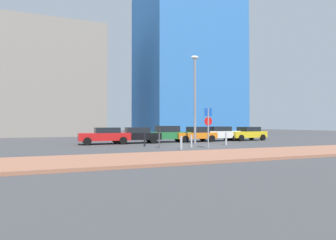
% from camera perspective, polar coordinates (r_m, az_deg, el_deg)
% --- Properties ---
extents(ground_plane, '(120.00, 120.00, 0.00)m').
position_cam_1_polar(ground_plane, '(20.64, 6.67, -5.58)').
color(ground_plane, '#424244').
extents(sidewalk_brick, '(40.00, 4.38, 0.14)m').
position_cam_1_polar(sidewalk_brick, '(15.53, 17.25, -6.80)').
color(sidewalk_brick, '#9E664C').
rests_on(sidewalk_brick, ground).
extents(parked_car_red, '(4.23, 1.99, 1.41)m').
position_cam_1_polar(parked_car_red, '(23.48, -13.18, -3.19)').
color(parked_car_red, red).
rests_on(parked_car_red, ground).
extents(parked_car_black, '(4.69, 2.15, 1.41)m').
position_cam_1_polar(parked_car_black, '(24.14, -6.99, -3.17)').
color(parked_car_black, black).
rests_on(parked_car_black, ground).
extents(parked_car_green, '(4.47, 2.05, 1.54)m').
position_cam_1_polar(parked_car_green, '(25.50, -0.27, -2.95)').
color(parked_car_green, '#237238').
rests_on(parked_car_green, ground).
extents(parked_car_orange, '(4.11, 2.06, 1.45)m').
position_cam_1_polar(parked_car_orange, '(26.42, 5.80, -2.97)').
color(parked_car_orange, orange).
rests_on(parked_car_orange, ground).
extents(parked_car_white, '(4.07, 2.19, 1.46)m').
position_cam_1_polar(parked_car_white, '(27.95, 10.72, -2.78)').
color(parked_car_white, white).
rests_on(parked_car_white, ground).
extents(parked_car_yellow, '(4.33, 2.16, 1.42)m').
position_cam_1_polar(parked_car_yellow, '(29.53, 16.35, -2.72)').
color(parked_car_yellow, gold).
rests_on(parked_car_yellow, ground).
extents(parking_sign_post, '(0.60, 0.10, 2.82)m').
position_cam_1_polar(parking_sign_post, '(18.96, 8.50, -0.61)').
color(parking_sign_post, gray).
rests_on(parking_sign_post, ground).
extents(parking_meter, '(0.18, 0.14, 1.43)m').
position_cam_1_polar(parking_meter, '(18.91, -1.86, -3.20)').
color(parking_meter, '#4C4C51').
rests_on(parking_meter, ground).
extents(street_lamp, '(0.70, 0.36, 7.53)m').
position_cam_1_polar(street_lamp, '(23.12, 5.71, 5.83)').
color(street_lamp, gray).
rests_on(street_lamp, ground).
extents(traffic_bollard_near, '(0.12, 0.12, 1.09)m').
position_cam_1_polar(traffic_bollard_near, '(20.64, -4.97, -4.07)').
color(traffic_bollard_near, black).
rests_on(traffic_bollard_near, ground).
extents(traffic_bollard_mid, '(0.15, 0.15, 1.01)m').
position_cam_1_polar(traffic_bollard_mid, '(22.60, 12.16, -3.88)').
color(traffic_bollard_mid, '#B7B7BC').
rests_on(traffic_bollard_mid, ground).
extents(traffic_bollard_far, '(0.13, 0.13, 0.90)m').
position_cam_1_polar(traffic_bollard_far, '(19.62, 4.96, -4.50)').
color(traffic_bollard_far, '#B7B7BC').
rests_on(traffic_bollard_far, ground).
extents(traffic_bollard_edge, '(0.16, 0.16, 0.88)m').
position_cam_1_polar(traffic_bollard_edge, '(18.10, 2.80, -4.83)').
color(traffic_bollard_edge, '#B7B7BC').
rests_on(traffic_bollard_edge, ground).
extents(building_colorful_midrise, '(15.75, 17.38, 27.16)m').
position_cam_1_polar(building_colorful_midrise, '(51.26, 3.45, 12.47)').
color(building_colorful_midrise, '#3372BF').
rests_on(building_colorful_midrise, ground).
extents(building_under_construction, '(14.57, 11.10, 16.10)m').
position_cam_1_polar(building_under_construction, '(44.77, -23.07, 7.31)').
color(building_under_construction, gray).
rests_on(building_under_construction, ground).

